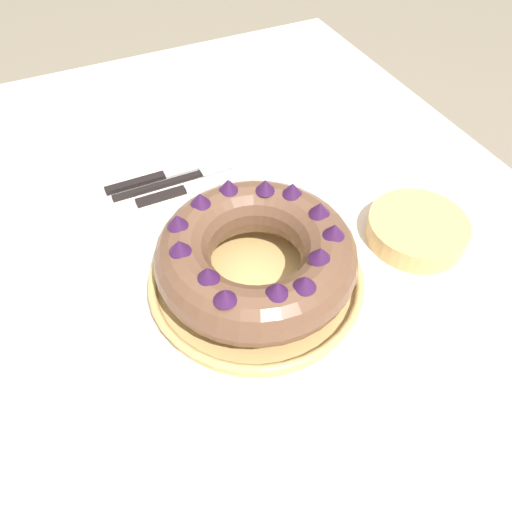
{
  "coord_description": "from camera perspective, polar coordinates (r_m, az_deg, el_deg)",
  "views": [
    {
      "loc": [
        0.37,
        -0.16,
        1.29
      ],
      "look_at": [
        -0.02,
        0.02,
        0.8
      ],
      "focal_mm": 35.0,
      "sensor_mm": 36.0,
      "label": 1
    }
  ],
  "objects": [
    {
      "name": "ground_plane",
      "position": [
        1.35,
        -0.47,
        -24.27
      ],
      "size": [
        8.0,
        8.0,
        0.0
      ],
      "primitive_type": "plane",
      "color": "gray"
    },
    {
      "name": "dining_table",
      "position": [
        0.75,
        -0.78,
        -9.04
      ],
      "size": [
        1.51,
        1.08,
        0.74
      ],
      "color": "beige",
      "rests_on": "ground_plane"
    },
    {
      "name": "serving_dish",
      "position": [
        0.69,
        0.0,
        -2.81
      ],
      "size": [
        0.3,
        0.3,
        0.03
      ],
      "color": "tan",
      "rests_on": "dining_table"
    },
    {
      "name": "bundt_cake",
      "position": [
        0.65,
        0.0,
        0.09
      ],
      "size": [
        0.27,
        0.27,
        0.09
      ],
      "color": "brown",
      "rests_on": "serving_dish"
    },
    {
      "name": "fork",
      "position": [
        0.88,
        -8.16,
        8.79
      ],
      "size": [
        0.02,
        0.22,
        0.01
      ],
      "rotation": [
        0.0,
        0.0,
        0.03
      ],
      "color": "black",
      "rests_on": "dining_table"
    },
    {
      "name": "serving_knife",
      "position": [
        0.89,
        -10.67,
        9.01
      ],
      "size": [
        0.02,
        0.23,
        0.01
      ],
      "rotation": [
        0.0,
        0.0,
        0.06
      ],
      "color": "black",
      "rests_on": "dining_table"
    },
    {
      "name": "cake_knife",
      "position": [
        0.85,
        -8.33,
        7.46
      ],
      "size": [
        0.02,
        0.19,
        0.01
      ],
      "rotation": [
        0.0,
        0.0,
        0.1
      ],
      "color": "black",
      "rests_on": "dining_table"
    },
    {
      "name": "side_bowl",
      "position": [
        0.79,
        17.9,
        2.9
      ],
      "size": [
        0.15,
        0.15,
        0.04
      ],
      "primitive_type": "cylinder",
      "color": "tan",
      "rests_on": "dining_table"
    }
  ]
}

